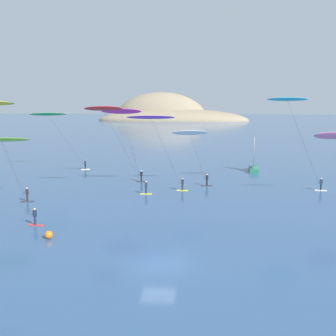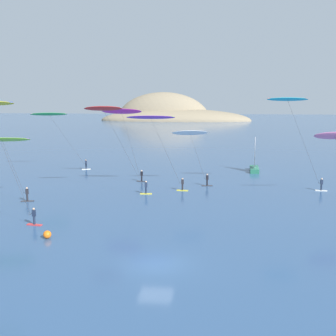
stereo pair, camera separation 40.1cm
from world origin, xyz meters
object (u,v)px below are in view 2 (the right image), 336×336
object	(u,v)px
sailboat_near	(254,167)
marker_buoy	(47,235)
kitesurfer_green	(52,119)
kitesurfer_magenta	(123,116)
kitesurfer_lime	(4,143)
kitesurfer_red	(108,117)
kitesurfer_purple	(153,122)
kitesurfer_pink	(336,140)
kitesurfer_white	(191,137)
kitesurfer_cyan	(291,108)

from	to	relation	value
sailboat_near	marker_buoy	size ratio (longest dim) A/B	8.47
kitesurfer_green	kitesurfer_magenta	xyz separation A→B (m)	(13.78, -7.99, 0.77)
kitesurfer_magenta	kitesurfer_lime	size ratio (longest dim) A/B	1.38
kitesurfer_red	kitesurfer_lime	distance (m)	12.39
kitesurfer_red	kitesurfer_purple	bearing A→B (deg)	31.44
sailboat_near	kitesurfer_purple	bearing A→B (deg)	-131.26
kitesurfer_red	kitesurfer_lime	world-z (taller)	kitesurfer_red
kitesurfer_pink	kitesurfer_white	bearing A→B (deg)	161.74
kitesurfer_red	kitesurfer_purple	world-z (taller)	kitesurfer_red
kitesurfer_red	kitesurfer_cyan	bearing A→B (deg)	12.62
kitesurfer_purple	kitesurfer_magenta	distance (m)	7.81
kitesurfer_purple	kitesurfer_lime	bearing A→B (deg)	-153.34
kitesurfer_pink	kitesurfer_lime	xyz separation A→B (m)	(-38.34, -5.59, -0.18)
sailboat_near	kitesurfer_magenta	distance (m)	24.21
kitesurfer_white	kitesurfer_pink	bearing A→B (deg)	-18.26
kitesurfer_lime	kitesurfer_green	bearing A→B (deg)	97.34
kitesurfer_pink	marker_buoy	bearing A→B (deg)	-148.32
kitesurfer_green	kitesurfer_cyan	size ratio (longest dim) A/B	0.80
kitesurfer_white	kitesurfer_pink	size ratio (longest dim) A/B	0.95
kitesurfer_purple	kitesurfer_green	bearing A→B (deg)	143.94
kitesurfer_green	kitesurfer_magenta	bearing A→B (deg)	-30.11
kitesurfer_purple	kitesurfer_cyan	size ratio (longest dim) A/B	0.81
marker_buoy	kitesurfer_purple	bearing A→B (deg)	72.50
kitesurfer_cyan	marker_buoy	size ratio (longest dim) A/B	17.43
kitesurfer_magenta	kitesurfer_cyan	distance (m)	23.11
kitesurfer_pink	kitesurfer_magenta	world-z (taller)	kitesurfer_magenta
sailboat_near	marker_buoy	xyz separation A→B (m)	(-20.95, -36.78, -0.29)
kitesurfer_purple	kitesurfer_lime	world-z (taller)	kitesurfer_purple
sailboat_near	kitesurfer_cyan	bearing A→B (deg)	-78.63
kitesurfer_purple	kitesurfer_lime	size ratio (longest dim) A/B	1.29
kitesurfer_pink	kitesurfer_purple	size ratio (longest dim) A/B	0.83
kitesurfer_purple	marker_buoy	world-z (taller)	kitesurfer_purple
kitesurfer_green	kitesurfer_lime	distance (m)	22.16
sailboat_near	kitesurfer_white	world-z (taller)	kitesurfer_white
kitesurfer_red	marker_buoy	bearing A→B (deg)	-94.03
kitesurfer_magenta	kitesurfer_cyan	xyz separation A→B (m)	(22.74, -3.88, 1.37)
kitesurfer_red	kitesurfer_cyan	world-z (taller)	kitesurfer_cyan
sailboat_near	kitesurfer_red	world-z (taller)	kitesurfer_red
marker_buoy	kitesurfer_cyan	bearing A→B (deg)	42.71
kitesurfer_green	marker_buoy	bearing A→B (deg)	-69.62
kitesurfer_purple	kitesurfer_pink	bearing A→B (deg)	-6.47
sailboat_near	kitesurfer_cyan	world-z (taller)	kitesurfer_cyan
kitesurfer_magenta	kitesurfer_lime	xyz separation A→B (m)	(-10.96, -13.92, -2.52)
kitesurfer_green	kitesurfer_white	bearing A→B (deg)	-24.01
kitesurfer_green	kitesurfer_purple	world-z (taller)	kitesurfer_purple
kitesurfer_white	marker_buoy	distance (m)	26.69
kitesurfer_red	kitesurfer_purple	size ratio (longest dim) A/B	1.13
sailboat_near	kitesurfer_lime	world-z (taller)	kitesurfer_lime
kitesurfer_white	kitesurfer_cyan	size ratio (longest dim) A/B	0.64
kitesurfer_white	kitesurfer_purple	xyz separation A→B (m)	(-4.80, -3.22, 2.11)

